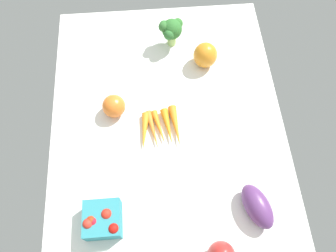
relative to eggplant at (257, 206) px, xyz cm
name	(u,v)px	position (x,y,z in cm)	size (l,w,h in cm)	color
tablecloth	(168,130)	(-27.78, -23.28, -4.48)	(104.00, 76.00, 2.00)	white
eggplant	(257,206)	(0.00, 0.00, 0.00)	(13.45, 6.96, 6.96)	#5F356F
broccoli_head	(171,30)	(-62.42, -19.54, 4.04)	(8.22, 8.75, 11.27)	#A7CF75
berry_basket	(102,220)	(0.38, -43.79, 0.29)	(10.21, 10.21, 7.82)	teal
heirloom_tomato_orange	(114,106)	(-35.46, -40.31, 0.28)	(7.52, 7.52, 7.52)	orange
carrot_bunch	(162,129)	(-27.39, -25.40, -2.20)	(15.05, 14.38, 2.84)	orange
bell_pepper_orange	(205,55)	(-52.69, -8.32, 1.14)	(8.31, 8.31, 9.24)	orange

